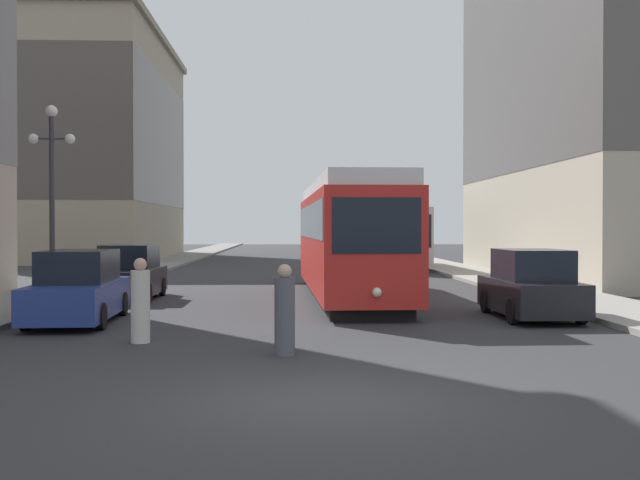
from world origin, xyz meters
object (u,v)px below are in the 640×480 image
(parked_car_left_mid, at_px, (78,289))
(lamp_post_left_near, at_px, (52,174))
(parked_car_right_far, at_px, (531,286))
(pedestrian_crossing_far, at_px, (140,303))
(parked_car_left_near, at_px, (130,274))
(pedestrian_crossing_near, at_px, (285,313))
(transit_bus, at_px, (392,235))
(streetcar, at_px, (347,236))

(parked_car_left_mid, height_order, lamp_post_left_near, lamp_post_left_near)
(parked_car_right_far, height_order, pedestrian_crossing_far, parked_car_right_far)
(parked_car_left_near, bearing_deg, pedestrian_crossing_near, -65.78)
(pedestrian_crossing_near, relative_size, pedestrian_crossing_far, 0.97)
(parked_car_left_near, xyz_separation_m, parked_car_left_mid, (-0.00, -6.29, 0.00))
(pedestrian_crossing_near, relative_size, lamp_post_left_near, 0.29)
(transit_bus, xyz_separation_m, pedestrian_crossing_near, (-6.06, -30.85, -1.15))
(lamp_post_left_near, bearing_deg, parked_car_right_far, -15.44)
(parked_car_left_mid, distance_m, pedestrian_crossing_near, 7.42)
(streetcar, bearing_deg, lamp_post_left_near, -167.01)
(parked_car_left_near, relative_size, parked_car_right_far, 1.06)
(pedestrian_crossing_near, bearing_deg, streetcar, -55.66)
(parked_car_right_far, height_order, pedestrian_crossing_near, parked_car_right_far)
(parked_car_left_near, xyz_separation_m, parked_car_right_far, (11.66, -5.85, -0.00))
(parked_car_left_near, xyz_separation_m, lamp_post_left_near, (-1.90, -2.11, 3.18))
(streetcar, height_order, pedestrian_crossing_far, streetcar)
(transit_bus, distance_m, parked_car_left_mid, 27.97)
(parked_car_right_far, bearing_deg, pedestrian_crossing_far, 22.87)
(pedestrian_crossing_near, bearing_deg, transit_bus, -56.89)
(parked_car_left_near, height_order, pedestrian_crossing_near, parked_car_left_near)
(transit_bus, distance_m, parked_car_right_far, 25.17)
(parked_car_left_near, height_order, parked_car_right_far, same)
(transit_bus, distance_m, lamp_post_left_near, 25.21)
(pedestrian_crossing_near, bearing_deg, parked_car_left_near, -21.47)
(lamp_post_left_near, bearing_deg, pedestrian_crossing_far, -61.96)
(parked_car_left_near, xyz_separation_m, pedestrian_crossing_near, (5.22, -11.56, -0.05))
(streetcar, distance_m, pedestrian_crossing_near, 12.06)
(parked_car_left_mid, relative_size, parked_car_right_far, 1.15)
(pedestrian_crossing_far, bearing_deg, parked_car_left_near, -70.47)
(streetcar, bearing_deg, parked_car_left_mid, -139.48)
(streetcar, distance_m, parked_car_right_far, 7.63)
(parked_car_left_near, height_order, pedestrian_crossing_far, parked_car_left_near)
(parked_car_left_mid, xyz_separation_m, lamp_post_left_near, (-1.90, 4.18, 3.18))
(transit_bus, height_order, pedestrian_crossing_near, transit_bus)
(parked_car_left_near, bearing_deg, streetcar, 1.95)
(parked_car_right_far, height_order, lamp_post_left_near, lamp_post_left_near)
(parked_car_left_mid, height_order, parked_car_right_far, same)
(streetcar, relative_size, pedestrian_crossing_near, 8.58)
(pedestrian_crossing_near, xyz_separation_m, pedestrian_crossing_far, (-3.00, 1.72, 0.02))
(streetcar, height_order, parked_car_left_mid, streetcar)
(streetcar, distance_m, parked_car_left_near, 7.39)
(parked_car_left_mid, distance_m, lamp_post_left_near, 5.59)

